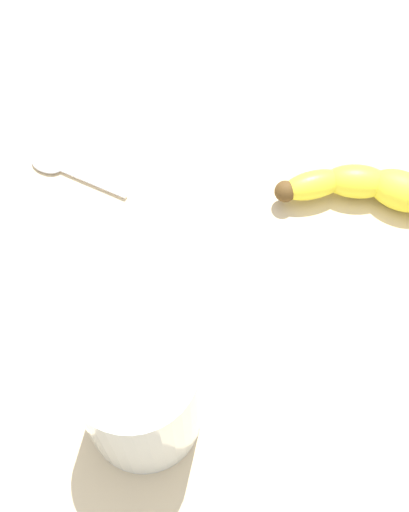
# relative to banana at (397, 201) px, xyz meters

# --- Properties ---
(wooden_tabletop) EXTENTS (1.20, 1.20, 0.03)m
(wooden_tabletop) POSITION_rel_banana_xyz_m (-0.16, -0.16, -0.03)
(wooden_tabletop) COLOR beige
(wooden_tabletop) RESTS_ON ground
(banana) EXTENTS (0.22, 0.12, 0.04)m
(banana) POSITION_rel_banana_xyz_m (0.00, 0.00, 0.00)
(banana) COLOR yellow
(banana) RESTS_ON wooden_tabletop
(smoothie_glass) EXTENTS (0.09, 0.09, 0.12)m
(smoothie_glass) POSITION_rel_banana_xyz_m (-0.04, -0.31, 0.04)
(smoothie_glass) COLOR silver
(smoothie_glass) RESTS_ON wooden_tabletop
(teaspoon) EXTENTS (0.11, 0.04, 0.01)m
(teaspoon) POSITION_rel_banana_xyz_m (-0.29, -0.19, -0.02)
(teaspoon) COLOR silver
(teaspoon) RESTS_ON wooden_tabletop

